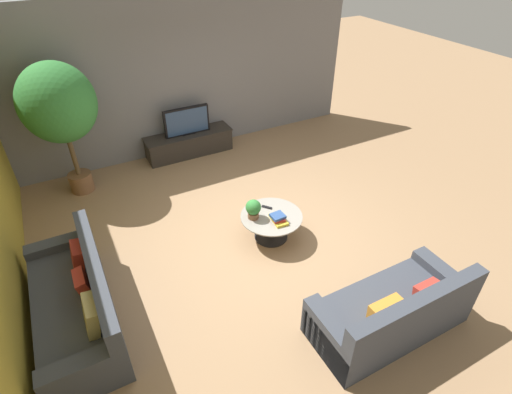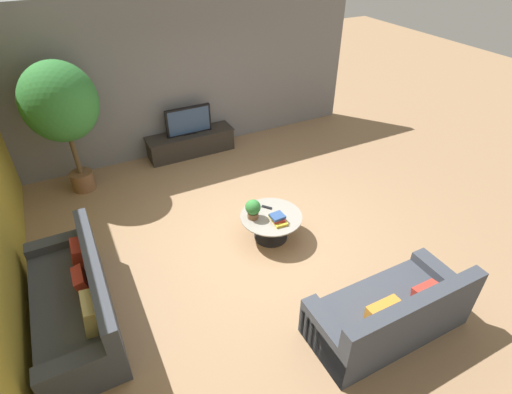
{
  "view_description": "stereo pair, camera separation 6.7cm",
  "coord_description": "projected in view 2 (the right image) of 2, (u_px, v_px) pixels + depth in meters",
  "views": [
    {
      "loc": [
        -2.22,
        -4.08,
        4.04
      ],
      "look_at": [
        0.07,
        0.25,
        0.55
      ],
      "focal_mm": 28.0,
      "sensor_mm": 36.0,
      "label": 1
    },
    {
      "loc": [
        -2.16,
        -4.11,
        4.04
      ],
      "look_at": [
        0.07,
        0.25,
        0.55
      ],
      "focal_mm": 28.0,
      "sensor_mm": 36.0,
      "label": 2
    }
  ],
  "objects": [
    {
      "name": "media_console",
      "position": [
        191.0,
        143.0,
        8.11
      ],
      "size": [
        1.75,
        0.5,
        0.45
      ],
      "color": "#2D2823",
      "rests_on": "ground"
    },
    {
      "name": "ground_plane",
      "position": [
        259.0,
        236.0,
        6.13
      ],
      "size": [
        24.0,
        24.0,
        0.0
      ],
      "primitive_type": "plane",
      "color": "#9E7A56"
    },
    {
      "name": "potted_plant_tabletop",
      "position": [
        253.0,
        209.0,
        5.74
      ],
      "size": [
        0.23,
        0.23,
        0.3
      ],
      "color": "brown",
      "rests_on": "coffee_table"
    },
    {
      "name": "back_wall_stone",
      "position": [
        181.0,
        76.0,
        7.62
      ],
      "size": [
        7.4,
        0.12,
        3.0
      ],
      "primitive_type": "cube",
      "color": "slate",
      "rests_on": "ground"
    },
    {
      "name": "remote_black",
      "position": [
        267.0,
        207.0,
        6.02
      ],
      "size": [
        0.13,
        0.15,
        0.02
      ],
      "primitive_type": "cube",
      "rotation": [
        0.0,
        0.0,
        0.68
      ],
      "color": "black",
      "rests_on": "coffee_table"
    },
    {
      "name": "coffee_table",
      "position": [
        271.0,
        222.0,
        5.94
      ],
      "size": [
        0.92,
        0.92,
        0.41
      ],
      "color": "black",
      "rests_on": "ground"
    },
    {
      "name": "book_stack",
      "position": [
        278.0,
        218.0,
        5.74
      ],
      "size": [
        0.22,
        0.33,
        0.12
      ],
      "color": "gold",
      "rests_on": "coffee_table"
    },
    {
      "name": "couch_by_wall",
      "position": [
        77.0,
        302.0,
        4.72
      ],
      "size": [
        0.84,
        2.16,
        0.84
      ],
      "rotation": [
        0.0,
        0.0,
        -1.57
      ],
      "color": "#3D424C",
      "rests_on": "ground"
    },
    {
      "name": "television",
      "position": [
        188.0,
        121.0,
        7.82
      ],
      "size": [
        0.91,
        0.13,
        0.55
      ],
      "color": "black",
      "rests_on": "media_console"
    },
    {
      "name": "couch_near_entry",
      "position": [
        390.0,
        314.0,
        4.58
      ],
      "size": [
        1.86,
        0.84,
        0.84
      ],
      "rotation": [
        0.0,
        0.0,
        3.14
      ],
      "color": "#3D424C",
      "rests_on": "ground"
    },
    {
      "name": "potted_palm_tall",
      "position": [
        60.0,
        105.0,
        6.26
      ],
      "size": [
        1.18,
        1.18,
        2.27
      ],
      "color": "brown",
      "rests_on": "ground"
    }
  ]
}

